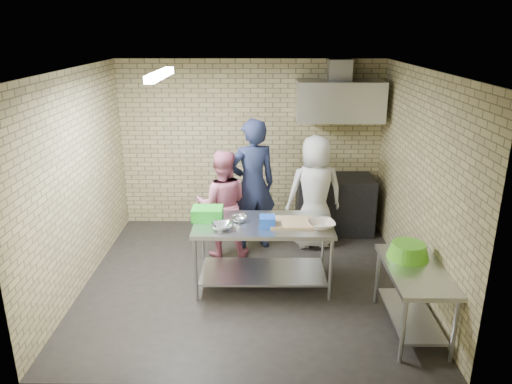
% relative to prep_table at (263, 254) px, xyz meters
% --- Properties ---
extents(floor, '(4.20, 4.20, 0.00)m').
position_rel_prep_table_xyz_m(floor, '(-0.19, 0.13, -0.43)').
color(floor, black).
rests_on(floor, ground).
extents(ceiling, '(4.20, 4.20, 0.00)m').
position_rel_prep_table_xyz_m(ceiling, '(-0.19, 0.13, 2.27)').
color(ceiling, black).
rests_on(ceiling, ground).
extents(back_wall, '(4.20, 0.06, 2.70)m').
position_rel_prep_table_xyz_m(back_wall, '(-0.19, 2.13, 0.92)').
color(back_wall, tan).
rests_on(back_wall, ground).
extents(front_wall, '(4.20, 0.06, 2.70)m').
position_rel_prep_table_xyz_m(front_wall, '(-0.19, -1.87, 0.92)').
color(front_wall, tan).
rests_on(front_wall, ground).
extents(left_wall, '(0.06, 4.00, 2.70)m').
position_rel_prep_table_xyz_m(left_wall, '(-2.29, 0.13, 0.92)').
color(left_wall, tan).
rests_on(left_wall, ground).
extents(right_wall, '(0.06, 4.00, 2.70)m').
position_rel_prep_table_xyz_m(right_wall, '(1.91, 0.13, 0.92)').
color(right_wall, tan).
rests_on(right_wall, ground).
extents(prep_table, '(1.72, 0.86, 0.86)m').
position_rel_prep_table_xyz_m(prep_table, '(0.00, 0.00, 0.00)').
color(prep_table, '#B4B7BC').
rests_on(prep_table, floor).
extents(side_counter, '(0.60, 1.20, 0.75)m').
position_rel_prep_table_xyz_m(side_counter, '(1.61, -0.97, -0.05)').
color(side_counter, silver).
rests_on(side_counter, floor).
extents(stove, '(1.20, 0.70, 0.90)m').
position_rel_prep_table_xyz_m(stove, '(1.16, 1.78, 0.02)').
color(stove, black).
rests_on(stove, floor).
extents(range_hood, '(1.30, 0.60, 0.60)m').
position_rel_prep_table_xyz_m(range_hood, '(1.16, 1.83, 1.67)').
color(range_hood, silver).
rests_on(range_hood, back_wall).
extents(hood_duct, '(0.35, 0.30, 0.30)m').
position_rel_prep_table_xyz_m(hood_duct, '(1.16, 1.98, 2.12)').
color(hood_duct, '#A5A8AD').
rests_on(hood_duct, back_wall).
extents(wall_shelf, '(0.80, 0.20, 0.04)m').
position_rel_prep_table_xyz_m(wall_shelf, '(1.46, 2.02, 1.49)').
color(wall_shelf, '#3F2B19').
rests_on(wall_shelf, back_wall).
extents(fluorescent_fixture, '(0.10, 1.25, 0.08)m').
position_rel_prep_table_xyz_m(fluorescent_fixture, '(-1.19, 0.13, 2.21)').
color(fluorescent_fixture, white).
rests_on(fluorescent_fixture, ceiling).
extents(green_crate, '(0.38, 0.29, 0.15)m').
position_rel_prep_table_xyz_m(green_crate, '(-0.70, 0.12, 0.51)').
color(green_crate, green).
rests_on(green_crate, prep_table).
extents(blue_tub, '(0.19, 0.19, 0.12)m').
position_rel_prep_table_xyz_m(blue_tub, '(0.05, -0.10, 0.49)').
color(blue_tub, blue).
rests_on(blue_tub, prep_table).
extents(cutting_board, '(0.52, 0.40, 0.03)m').
position_rel_prep_table_xyz_m(cutting_board, '(0.35, -0.02, 0.44)').
color(cutting_board, tan).
rests_on(cutting_board, prep_table).
extents(mixing_bowl_a, '(0.30, 0.30, 0.07)m').
position_rel_prep_table_xyz_m(mixing_bowl_a, '(-0.50, -0.20, 0.46)').
color(mixing_bowl_a, '#B7BABE').
rests_on(mixing_bowl_a, prep_table).
extents(mixing_bowl_b, '(0.23, 0.23, 0.06)m').
position_rel_prep_table_xyz_m(mixing_bowl_b, '(-0.30, 0.05, 0.46)').
color(mixing_bowl_b, silver).
rests_on(mixing_bowl_b, prep_table).
extents(ceramic_bowl, '(0.37, 0.37, 0.08)m').
position_rel_prep_table_xyz_m(ceramic_bowl, '(0.70, -0.15, 0.47)').
color(ceramic_bowl, beige).
rests_on(ceramic_bowl, prep_table).
extents(green_basin, '(0.46, 0.46, 0.17)m').
position_rel_prep_table_xyz_m(green_basin, '(1.59, -0.72, 0.41)').
color(green_basin, '#59C626').
rests_on(green_basin, side_counter).
extents(bottle_green, '(0.06, 0.06, 0.15)m').
position_rel_prep_table_xyz_m(bottle_green, '(1.61, 2.02, 1.59)').
color(bottle_green, green).
rests_on(bottle_green, wall_shelf).
extents(man_navy, '(0.83, 0.69, 1.96)m').
position_rel_prep_table_xyz_m(man_navy, '(-0.15, 1.13, 0.55)').
color(man_navy, '#161A37').
rests_on(man_navy, floor).
extents(woman_pink, '(0.79, 0.63, 1.56)m').
position_rel_prep_table_xyz_m(woman_pink, '(-0.57, 0.87, 0.35)').
color(woman_pink, '#C66983').
rests_on(woman_pink, floor).
extents(woman_white, '(0.90, 0.66, 1.70)m').
position_rel_prep_table_xyz_m(woman_white, '(0.77, 1.21, 0.42)').
color(woman_white, white).
rests_on(woman_white, floor).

